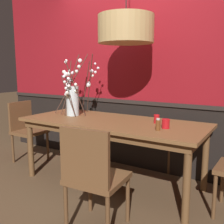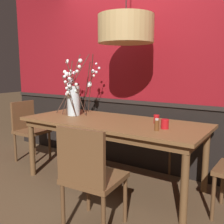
% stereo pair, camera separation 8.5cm
% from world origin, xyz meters
% --- Properties ---
extents(ground_plane, '(24.00, 24.00, 0.00)m').
position_xyz_m(ground_plane, '(0.00, 0.00, 0.00)').
color(ground_plane, brown).
extents(back_wall, '(4.88, 0.14, 2.80)m').
position_xyz_m(back_wall, '(0.00, 0.68, 1.39)').
color(back_wall, black).
rests_on(back_wall, ground).
extents(dining_table, '(2.18, 0.91, 0.77)m').
position_xyz_m(dining_table, '(0.00, 0.00, 0.69)').
color(dining_table, brown).
rests_on(dining_table, ground).
extents(chair_far_side_right, '(0.45, 0.47, 0.91)m').
position_xyz_m(chair_far_side_right, '(0.34, 0.90, 0.52)').
color(chair_far_side_right, brown).
rests_on(chair_far_side_right, ground).
extents(chair_head_west_end, '(0.41, 0.42, 0.89)m').
position_xyz_m(chair_head_west_end, '(-1.51, 0.00, 0.51)').
color(chair_head_west_end, brown).
rests_on(chair_head_west_end, ground).
extents(chair_near_side_right, '(0.49, 0.47, 0.92)m').
position_xyz_m(chair_near_side_right, '(0.37, -0.90, 0.52)').
color(chair_near_side_right, brown).
rests_on(chair_near_side_right, ground).
extents(vase_with_blossoms, '(0.63, 0.54, 0.80)m').
position_xyz_m(vase_with_blossoms, '(-0.62, 0.04, 1.01)').
color(vase_with_blossoms, silver).
rests_on(vase_with_blossoms, dining_table).
extents(candle_holder_nearer_center, '(0.08, 0.08, 0.10)m').
position_xyz_m(candle_holder_nearer_center, '(0.68, -0.06, 0.82)').
color(candle_holder_nearer_center, red).
rests_on(candle_holder_nearer_center, dining_table).
extents(candle_holder_nearer_edge, '(0.07, 0.07, 0.10)m').
position_xyz_m(candle_holder_nearer_edge, '(0.50, 0.13, 0.82)').
color(candle_holder_nearer_edge, red).
rests_on(candle_holder_nearer_edge, dining_table).
extents(condiment_bottle, '(0.05, 0.05, 0.12)m').
position_xyz_m(condiment_bottle, '(0.64, -0.18, 0.83)').
color(condiment_bottle, brown).
rests_on(condiment_bottle, dining_table).
extents(pendant_lamp, '(0.62, 0.62, 1.14)m').
position_xyz_m(pendant_lamp, '(0.13, 0.08, 1.80)').
color(pendant_lamp, tan).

